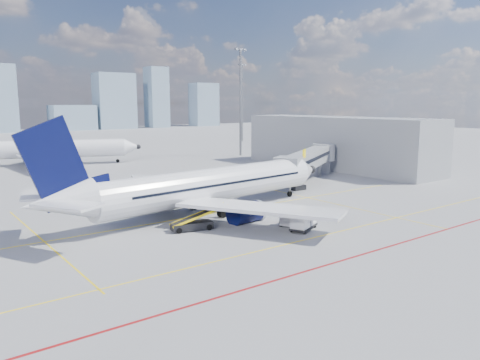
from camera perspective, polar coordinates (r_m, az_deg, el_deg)
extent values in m
plane|color=gray|center=(48.94, 3.21, -5.62)|extent=(420.00, 420.00, 0.00)
cube|color=yellow|center=(55.11, -2.16, -3.90)|extent=(60.00, 0.18, 0.01)
cube|color=yellow|center=(44.70, 8.21, -7.16)|extent=(80.00, 0.15, 0.01)
cube|color=yellow|center=(59.95, 12.27, -3.03)|extent=(0.15, 28.00, 0.01)
cube|color=yellow|center=(47.08, -22.75, -6.95)|extent=(0.15, 30.00, 0.01)
cube|color=maroon|center=(40.90, 14.23, -8.93)|extent=(90.00, 0.25, 0.01)
cube|color=#93969C|center=(74.79, 8.34, 2.54)|extent=(20.84, 13.93, 2.60)
cube|color=black|center=(74.76, 8.34, 2.69)|extent=(20.52, 13.82, 0.55)
cube|color=#93969C|center=(64.17, 5.89, 1.48)|extent=(4.49, 4.56, 3.00)
cube|color=black|center=(69.30, 7.17, -0.94)|extent=(2.20, 1.00, 0.70)
cylinder|color=slate|center=(69.07, 7.19, 0.17)|extent=(0.56, 0.56, 2.70)
cylinder|color=slate|center=(82.50, 9.72, 1.77)|extent=(0.60, 0.60, 3.90)
cylinder|color=#93969C|center=(85.81, 10.17, 3.36)|extent=(4.00, 4.00, 3.00)
cylinder|color=gray|center=(86.03, 10.13, 2.07)|extent=(2.40, 2.40, 3.90)
cube|color=yellow|center=(65.73, 7.83, 3.21)|extent=(1.26, 0.82, 1.20)
cube|color=#93969C|center=(94.29, 11.74, 4.51)|extent=(10.00, 42.00, 10.00)
cube|color=black|center=(90.75, 9.72, 4.39)|extent=(0.25, 40.00, 4.50)
cylinder|color=slate|center=(114.01, 0.06, 9.28)|extent=(0.56, 0.56, 25.00)
cube|color=slate|center=(114.70, 0.06, 15.63)|extent=(3.20, 0.40, 0.50)
cube|color=silver|center=(113.79, -0.36, 15.68)|extent=(0.60, 0.15, 0.35)
cube|color=silver|center=(114.50, 0.14, 15.65)|extent=(0.60, 0.15, 0.35)
cube|color=silver|center=(115.22, 0.63, 15.60)|extent=(0.60, 0.15, 0.35)
cylinder|color=slate|center=(158.21, 0.26, 9.29)|extent=(0.56, 0.56, 25.00)
cube|color=slate|center=(158.71, 0.26, 13.88)|extent=(3.20, 0.40, 0.50)
cube|color=silver|center=(157.79, -0.04, 13.91)|extent=(0.60, 0.15, 0.35)
cube|color=silver|center=(158.51, 0.32, 13.89)|extent=(0.60, 0.15, 0.35)
cube|color=silver|center=(159.24, 0.67, 13.87)|extent=(0.60, 0.15, 0.35)
cube|color=gray|center=(229.71, -27.10, 8.84)|extent=(11.46, 10.38, 29.30)
cube|color=gray|center=(236.92, -19.75, 7.16)|extent=(19.90, 12.30, 11.75)
cube|color=gray|center=(243.96, -15.04, 9.27)|extent=(18.98, 10.95, 27.35)
cube|color=gray|center=(253.60, -10.12, 9.88)|extent=(10.12, 10.09, 31.33)
cube|color=gray|center=(268.17, -4.42, 9.15)|extent=(14.54, 9.84, 23.76)
cylinder|color=silver|center=(54.34, -3.22, -0.56)|extent=(30.37, 7.28, 3.92)
cone|color=silver|center=(66.33, 7.99, 1.17)|extent=(4.03, 4.30, 3.92)
sphere|color=black|center=(67.43, 8.74, 1.28)|extent=(1.22, 1.22, 1.10)
cone|color=silver|center=(44.92, -21.37, -2.57)|extent=(6.83, 4.61, 3.92)
cube|color=black|center=(65.25, 7.28, 1.54)|extent=(1.67, 1.67, 0.45)
cube|color=silver|center=(60.79, -9.81, -0.65)|extent=(9.98, 17.37, 0.58)
cube|color=silver|center=(47.05, 2.50, -3.44)|extent=(12.91, 16.93, 0.58)
cylinder|color=#070B34|center=(58.98, -7.23, -2.13)|extent=(3.85, 2.70, 2.31)
cylinder|color=#070B34|center=(50.24, 0.66, -4.08)|extent=(3.85, 2.70, 2.31)
cylinder|color=silver|center=(60.10, -5.76, -1.89)|extent=(0.62, 2.39, 2.37)
cylinder|color=silver|center=(51.55, 2.19, -3.74)|extent=(0.62, 2.39, 2.37)
cube|color=#070B34|center=(44.37, -21.63, 1.81)|extent=(6.87, 1.09, 8.56)
cube|color=#070B34|center=(45.65, -18.65, -0.89)|extent=(5.66, 0.94, 2.16)
cube|color=silver|center=(47.67, -23.30, -1.61)|extent=(4.41, 6.22, 0.22)
cube|color=silver|center=(41.78, -20.24, -2.87)|extent=(5.33, 6.38, 0.22)
cylinder|color=slate|center=(64.20, 6.09, -1.24)|extent=(0.31, 0.31, 1.80)
cylinder|color=black|center=(64.30, 6.08, -1.69)|extent=(0.79, 0.36, 0.76)
cylinder|color=slate|center=(56.20, -5.70, -2.85)|extent=(0.35, 0.35, 1.60)
cylinder|color=black|center=(56.27, -5.70, -3.15)|extent=(1.07, 0.76, 1.00)
cylinder|color=slate|center=(52.26, -2.19, -3.75)|extent=(0.35, 0.35, 1.60)
cylinder|color=black|center=(52.32, -2.19, -4.07)|extent=(1.07, 0.76, 1.00)
cube|color=black|center=(56.08, -4.11, 0.06)|extent=(24.56, 2.87, 0.26)
cube|color=black|center=(53.17, -1.47, -0.43)|extent=(24.56, 2.87, 0.26)
cylinder|color=silver|center=(104.29, -21.82, 3.54)|extent=(27.96, 13.53, 3.70)
cone|color=silver|center=(103.94, -13.02, 3.95)|extent=(4.51, 4.67, 3.70)
sphere|color=black|center=(104.02, -12.29, 3.98)|extent=(1.35, 1.35, 1.04)
cube|color=black|center=(103.84, -13.71, 4.21)|extent=(1.84, 1.84, 0.43)
cube|color=silver|center=(113.00, -22.10, 3.40)|extent=(14.54, 14.62, 0.55)
cube|color=silver|center=(96.09, -23.10, 2.41)|extent=(5.85, 15.93, 0.55)
cylinder|color=#070B34|center=(110.01, -21.73, 2.66)|extent=(3.97, 3.25, 2.18)
cylinder|color=#070B34|center=(99.12, -22.31, 1.96)|extent=(3.97, 3.25, 2.18)
cylinder|color=silver|center=(109.85, -20.79, 2.71)|extent=(1.10, 2.21, 2.24)
cylinder|color=silver|center=(98.94, -21.27, 2.01)|extent=(1.10, 2.21, 2.24)
cylinder|color=black|center=(107.11, -22.11, 2.15)|extent=(1.17, 0.96, 1.00)
cylinder|color=black|center=(102.24, -22.38, 1.82)|extent=(1.17, 0.96, 1.00)
cylinder|color=black|center=(104.12, -14.68, 2.28)|extent=(0.81, 0.53, 0.76)
cube|color=silver|center=(49.33, 6.14, -4.79)|extent=(2.85, 2.28, 0.91)
cube|color=silver|center=(48.76, 5.95, -4.13)|extent=(1.58, 1.67, 0.68)
cube|color=black|center=(48.71, 5.95, -3.87)|extent=(1.45, 1.57, 0.40)
cylinder|color=black|center=(48.36, 6.40, -5.46)|extent=(0.69, 0.49, 0.64)
cylinder|color=black|center=(48.83, 5.04, -5.29)|extent=(0.69, 0.49, 0.64)
cylinder|color=black|center=(50.00, 7.20, -4.98)|extent=(0.69, 0.49, 0.64)
cylinder|color=black|center=(50.46, 5.87, -4.83)|extent=(0.69, 0.49, 0.64)
cube|color=black|center=(47.77, 7.75, -5.67)|extent=(4.00, 2.94, 0.18)
cube|color=silver|center=(46.72, 7.35, -4.87)|extent=(2.05, 2.02, 1.58)
cube|color=silver|center=(48.37, 8.19, -4.39)|extent=(2.05, 2.02, 1.58)
cylinder|color=black|center=(46.28, 7.90, -6.37)|extent=(0.36, 0.26, 0.33)
cylinder|color=black|center=(46.81, 6.28, -6.16)|extent=(0.36, 0.26, 0.33)
cylinder|color=black|center=(48.85, 9.16, -5.56)|extent=(0.36, 0.26, 0.33)
cylinder|color=black|center=(49.34, 7.61, -5.37)|extent=(0.36, 0.26, 0.33)
cube|color=black|center=(47.47, -5.88, -5.58)|extent=(4.37, 2.32, 0.69)
cube|color=black|center=(47.46, -4.99, -4.27)|extent=(6.01, 2.21, 1.82)
cube|color=yellow|center=(47.96, -5.21, -4.13)|extent=(5.84, 1.32, 1.90)
cube|color=yellow|center=(46.97, -4.77, -4.41)|extent=(5.84, 1.32, 1.90)
cylinder|color=black|center=(46.40, -7.45, -6.15)|extent=(0.63, 0.36, 0.59)
cylinder|color=black|center=(47.68, -7.95, -5.74)|extent=(0.63, 0.36, 0.59)
cylinder|color=black|center=(47.40, -3.78, -5.76)|extent=(0.63, 0.36, 0.59)
cylinder|color=black|center=(48.65, -4.37, -5.37)|extent=(0.63, 0.36, 0.59)
imported|color=yellow|center=(49.22, 6.73, -4.40)|extent=(0.48, 0.73, 1.98)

